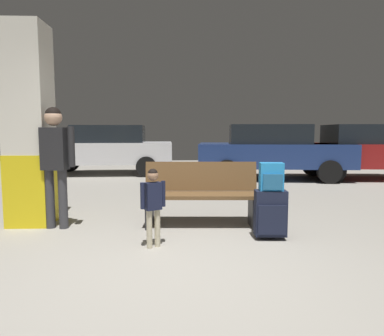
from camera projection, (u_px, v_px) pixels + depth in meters
The scene contains 10 objects.
ground_plane at pixel (178, 198), 7.34m from camera, with size 18.00×18.00×0.10m, color gray.
structural_pillar at pixel (29, 127), 4.96m from camera, with size 0.57×0.57×2.80m.
bench at pixel (201, 194), 4.97m from camera, with size 1.62×0.59×0.89m.
suitcase at pixel (271, 213), 4.33m from camera, with size 0.39×0.25×0.60m.
backpack_bright at pixel (271, 177), 4.29m from camera, with size 0.29×0.20×0.34m.
child at pixel (153, 199), 4.00m from camera, with size 0.27×0.18×0.91m.
adult at pixel (55, 154), 4.76m from camera, with size 0.56×0.24×1.64m.
parked_car_side at pixel (370, 150), 9.86m from camera, with size 4.23×2.06×1.51m.
parked_car_far at pixel (107, 148), 10.98m from camera, with size 4.17×1.93×1.51m.
parked_car_near at pixel (272, 150), 9.84m from camera, with size 4.26×2.13×1.51m.
Camera 1 is at (0.04, -3.24, 1.32)m, focal length 33.11 mm.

